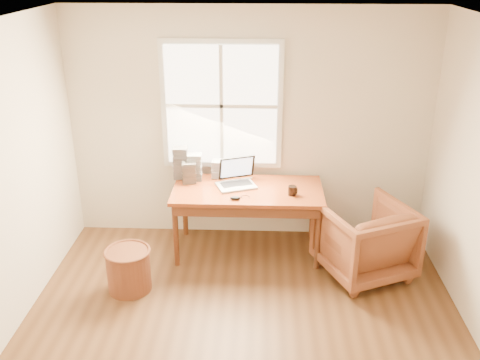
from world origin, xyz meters
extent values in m
cube|color=white|center=(0.00, 0.00, 2.61)|extent=(4.00, 4.50, 0.02)
cube|color=beige|center=(0.00, 2.26, 1.30)|extent=(4.00, 0.02, 2.60)
cube|color=silver|center=(-0.30, 2.22, 1.55)|extent=(1.32, 0.05, 1.42)
cube|color=white|center=(-0.30, 2.19, 1.55)|extent=(1.20, 0.02, 1.30)
cube|color=silver|center=(-0.30, 2.18, 1.55)|extent=(0.04, 0.02, 1.30)
cube|color=silver|center=(-0.30, 2.18, 1.55)|extent=(1.20, 0.02, 0.04)
cube|color=brown|center=(0.00, 1.80, 0.73)|extent=(1.60, 0.80, 0.04)
imported|color=brown|center=(1.21, 1.40, 0.39)|extent=(1.10, 1.11, 0.77)
cylinder|color=brown|center=(-1.14, 1.00, 0.21)|extent=(0.46, 0.46, 0.43)
ellipsoid|color=black|center=(-0.12, 1.52, 0.77)|extent=(0.11, 0.06, 0.04)
cylinder|color=black|center=(0.47, 1.66, 0.80)|extent=(0.10, 0.10, 0.10)
cube|color=#AAB0B5|center=(-0.60, 2.03, 0.90)|extent=(0.17, 0.15, 0.30)
cube|color=black|center=(-0.64, 1.95, 0.86)|extent=(0.17, 0.15, 0.23)
cube|color=gray|center=(-0.75, 2.07, 0.93)|extent=(0.16, 0.15, 0.36)
cube|color=silver|center=(-0.33, 2.11, 0.85)|extent=(0.16, 0.14, 0.20)
camera|label=1|loc=(0.14, -3.41, 3.08)|focal=40.00mm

